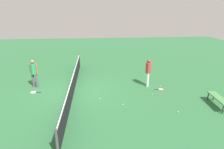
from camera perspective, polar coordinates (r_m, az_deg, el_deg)
ground_plane at (r=11.12m, az=-11.34°, el=-5.17°), size 40.00×40.00×0.00m
court_net at (r=10.92m, az=-11.51°, el=-2.78°), size 10.09×0.09×1.07m
player_near_side at (r=11.60m, az=10.82°, el=1.27°), size 0.52×0.43×1.70m
player_far_side at (r=12.13m, az=-22.39°, el=0.92°), size 0.41×0.53×1.70m
tennis_racket_near_player at (r=11.58m, az=14.32°, el=-4.32°), size 0.34×0.59×0.03m
tennis_racket_far_player at (r=11.73m, az=-22.37°, el=-4.93°), size 0.35×0.60×0.03m
tennis_ball_near_player at (r=9.40m, az=19.16°, el=-10.56°), size 0.07×0.07×0.07m
tennis_ball_by_net at (r=10.81m, az=11.86°, el=-5.75°), size 0.07×0.07×0.07m
tennis_ball_midcourt at (r=10.10m, az=-3.66°, el=-7.22°), size 0.07×0.07×0.07m
tennis_ball_baseline at (r=11.97m, az=14.25°, el=-3.41°), size 0.07×0.07×0.07m
tennis_ball_stray_left at (r=9.53m, az=3.19°, el=-8.96°), size 0.07×0.07×0.07m
courtside_bench at (r=10.56m, az=29.34°, el=-6.34°), size 1.52×0.49×0.48m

